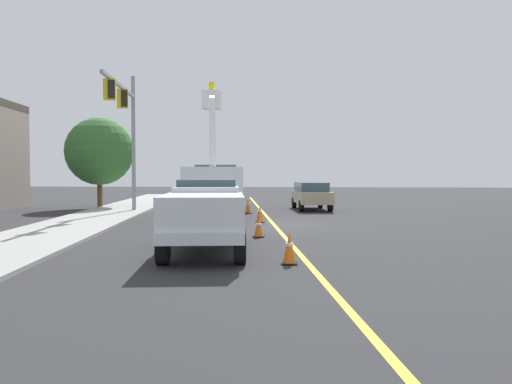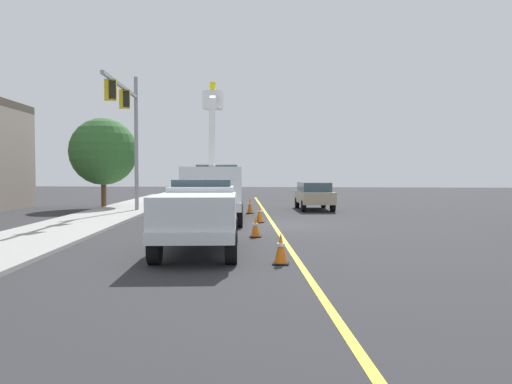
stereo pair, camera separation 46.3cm
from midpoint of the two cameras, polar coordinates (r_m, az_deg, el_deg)
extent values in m
plane|color=#2D2D30|center=(22.06, 2.61, -3.75)|extent=(120.00, 120.00, 0.00)
cube|color=#9E9E99|center=(23.00, -19.02, -3.47)|extent=(59.92, 11.88, 0.12)
cube|color=yellow|center=(22.06, 2.61, -3.74)|extent=(49.54, 7.08, 0.01)
cube|color=white|center=(23.88, -4.12, -1.13)|extent=(8.47, 3.61, 0.36)
cube|color=white|center=(26.47, -3.91, 0.86)|extent=(2.92, 2.69, 1.60)
cube|color=#384C56|center=(26.66, -3.90, 2.37)|extent=(2.08, 2.33, 0.64)
cube|color=white|center=(22.86, -4.22, 0.53)|extent=(5.54, 3.20, 1.80)
cube|color=white|center=(22.43, -4.38, 6.76)|extent=(2.21, 0.66, 3.15)
cube|color=white|center=(24.84, -4.37, 10.41)|extent=(2.55, 0.72, 0.80)
cube|color=white|center=(26.09, -4.36, 10.26)|extent=(0.90, 0.90, 0.90)
cube|color=yellow|center=(26.18, -4.36, 11.56)|extent=(0.36, 0.24, 0.60)
cylinder|color=black|center=(26.83, -6.29, -1.59)|extent=(1.08, 0.48, 1.04)
cylinder|color=black|center=(26.75, -1.47, -1.59)|extent=(1.08, 0.48, 1.04)
cylinder|color=black|center=(22.51, -7.12, -2.31)|extent=(1.08, 0.48, 1.04)
cylinder|color=black|center=(22.41, -1.38, -2.32)|extent=(1.08, 0.48, 1.04)
cylinder|color=black|center=(21.20, -7.44, -2.59)|extent=(1.08, 0.48, 1.04)
cylinder|color=black|center=(21.11, -1.35, -2.59)|extent=(1.08, 0.48, 1.04)
cube|color=silver|center=(14.46, -5.55, -3.87)|extent=(5.84, 2.86, 0.30)
cube|color=silver|center=(15.64, -5.27, -1.40)|extent=(2.26, 2.19, 1.10)
cube|color=#384C56|center=(15.82, -5.23, 0.38)|extent=(1.58, 1.93, 0.56)
cube|color=silver|center=(13.42, -5.82, -2.62)|extent=(3.62, 2.55, 1.10)
cylinder|color=black|center=(16.41, -8.44, -4.33)|extent=(0.87, 0.41, 0.84)
cylinder|color=black|center=(16.31, -1.81, -4.35)|extent=(0.87, 0.41, 0.84)
cylinder|color=black|center=(12.78, -10.32, -6.19)|extent=(0.87, 0.41, 0.84)
cylinder|color=black|center=(12.64, -1.77, -6.24)|extent=(0.87, 0.41, 0.84)
cube|color=tan|center=(31.31, 6.98, -0.57)|extent=(5.02, 2.55, 0.70)
cube|color=#384C56|center=(31.44, 6.94, 0.54)|extent=(3.65, 2.13, 0.60)
cylinder|color=black|center=(29.88, 9.08, -1.57)|extent=(0.71, 0.33, 0.68)
cylinder|color=black|center=(29.60, 5.83, -1.59)|extent=(0.71, 0.33, 0.68)
cylinder|color=black|center=(33.08, 8.00, -1.21)|extent=(0.71, 0.33, 0.68)
cylinder|color=black|center=(32.83, 5.06, -1.22)|extent=(0.71, 0.33, 0.68)
cube|color=black|center=(12.68, 3.87, -8.05)|extent=(0.40, 0.40, 0.04)
cone|color=orange|center=(12.61, 3.87, -6.28)|extent=(0.32, 0.32, 0.75)
cylinder|color=white|center=(12.60, 3.87, -5.94)|extent=(0.20, 0.20, 0.08)
cube|color=black|center=(17.91, 0.69, -5.05)|extent=(0.40, 0.40, 0.04)
cone|color=orange|center=(17.87, 0.69, -3.87)|extent=(0.32, 0.32, 0.70)
cylinder|color=white|center=(17.86, 0.69, -3.65)|extent=(0.20, 0.20, 0.08)
cube|color=black|center=(23.14, 1.01, -3.42)|extent=(0.40, 0.40, 0.04)
cone|color=orange|center=(23.10, 1.01, -2.38)|extent=(0.32, 0.32, 0.80)
cylinder|color=white|center=(23.10, 1.01, -2.18)|extent=(0.20, 0.20, 0.08)
cube|color=black|center=(28.27, -0.22, -2.41)|extent=(0.40, 0.40, 0.04)
cone|color=orange|center=(28.24, -0.22, -1.51)|extent=(0.32, 0.32, 0.85)
cylinder|color=white|center=(28.23, -0.22, -1.33)|extent=(0.20, 0.20, 0.08)
cylinder|color=gray|center=(30.32, -12.91, 5.23)|extent=(0.22, 0.22, 7.84)
cube|color=gray|center=(27.08, -14.45, 11.49)|extent=(7.23, 1.17, 0.16)
cube|color=gold|center=(27.70, -14.11, 10.13)|extent=(0.20, 0.57, 1.00)
cube|color=black|center=(27.68, -13.91, 10.14)|extent=(0.24, 0.34, 0.84)
cube|color=gold|center=(24.89, -15.55, 11.03)|extent=(0.20, 0.57, 1.00)
cube|color=black|center=(24.87, -15.32, 11.04)|extent=(0.24, 0.34, 0.84)
cylinder|color=brown|center=(33.91, -16.40, 0.04)|extent=(0.32, 0.32, 2.14)
sphere|color=#33662D|center=(33.92, -16.45, 4.39)|extent=(4.29, 4.29, 4.29)
camera|label=1|loc=(0.23, -89.42, 0.02)|focal=35.50mm
camera|label=2|loc=(0.23, 90.58, -0.02)|focal=35.50mm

